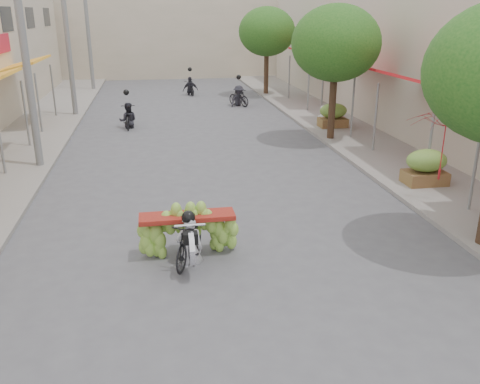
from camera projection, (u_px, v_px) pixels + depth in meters
The scene contains 16 objects.
sidewalk_left at pixel (12, 146), 19.44m from camera, with size 4.00×60.00×0.12m, color gray.
sidewalk_right at pixel (358, 132), 21.68m from camera, with size 4.00×60.00×0.12m, color gray.
far_building at pixel (169, 30), 40.76m from camera, with size 20.00×6.00×7.00m, color #C1B198.
utility_pole_mid at pixel (23, 43), 15.58m from camera, with size 0.60×0.24×8.00m.
utility_pole_far at pixel (67, 32), 23.94m from camera, with size 0.60×0.24×8.00m.
utility_pole_back at pixel (88, 27), 32.29m from camera, with size 0.60×0.24×8.00m.
street_tree_mid at pixel (336, 44), 19.25m from camera, with size 3.40×3.40×5.25m.
street_tree_far at pixel (267, 32), 30.39m from camera, with size 3.40×3.40×5.25m.
produce_crate_mid at pixel (426, 164), 14.83m from camera, with size 1.20×0.88×1.16m.
produce_crate_far at pixel (333, 113), 22.26m from camera, with size 1.20×0.88×1.16m.
banana_motorbike at pixel (188, 230), 10.50m from camera, with size 2.20×1.84×1.94m.
market_umbrella at pixel (450, 110), 13.00m from camera, with size 2.72×2.72×1.89m.
pedestrian at pixel (325, 105), 23.07m from camera, with size 0.81×0.51×1.57m.
bg_motorbike_a at pixel (128, 111), 22.57m from camera, with size 0.80×1.66×1.95m.
bg_motorbike_b at pixel (239, 90), 27.74m from camera, with size 1.24×1.63×1.95m.
bg_motorbike_c at pixel (190, 82), 31.44m from camera, with size 1.04×1.51×1.95m.
Camera 1 is at (-1.59, -5.11, 4.93)m, focal length 38.00 mm.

